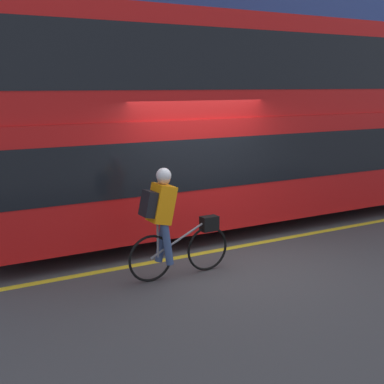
# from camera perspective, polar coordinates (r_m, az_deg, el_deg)

# --- Properties ---
(ground_plane) EXTENTS (80.00, 80.00, 0.00)m
(ground_plane) POSITION_cam_1_polar(r_m,az_deg,el_deg) (8.75, 2.31, -6.94)
(ground_plane) COLOR #424244
(road_center_line) EXTENTS (50.00, 0.14, 0.01)m
(road_center_line) POSITION_cam_1_polar(r_m,az_deg,el_deg) (8.96, 1.42, -6.47)
(road_center_line) COLOR yellow
(road_center_line) RESTS_ON ground_plane
(sidewalk_curb) EXTENTS (60.00, 2.56, 0.15)m
(sidewalk_curb) POSITION_cam_1_polar(r_m,az_deg,el_deg) (12.90, -9.14, -0.73)
(sidewalk_curb) COLOR gray
(sidewalk_curb) RESTS_ON ground_plane
(building_facade) EXTENTS (60.00, 0.30, 6.34)m
(building_facade) POSITION_cam_1_polar(r_m,az_deg,el_deg) (13.98, -11.71, 12.88)
(building_facade) COLOR #33478C
(building_facade) RESTS_ON ground_plane
(bus) EXTENTS (9.73, 2.62, 3.95)m
(bus) POSITION_cam_1_polar(r_m,az_deg,el_deg) (10.50, 3.55, 8.22)
(bus) COLOR black
(bus) RESTS_ON ground_plane
(cyclist_on_bike) EXTENTS (1.62, 0.32, 1.62)m
(cyclist_on_bike) POSITION_cam_1_polar(r_m,az_deg,el_deg) (7.60, -2.46, -2.94)
(cyclist_on_bike) COLOR black
(cyclist_on_bike) RESTS_ON ground_plane
(street_sign_post) EXTENTS (0.36, 0.09, 2.59)m
(street_sign_post) POSITION_cam_1_polar(r_m,az_deg,el_deg) (14.94, 8.40, 6.84)
(street_sign_post) COLOR #59595B
(street_sign_post) RESTS_ON sidewalk_curb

